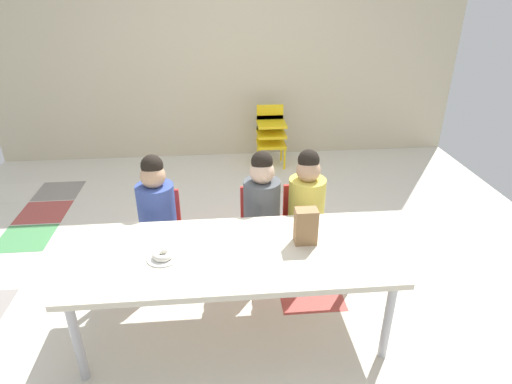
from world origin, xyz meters
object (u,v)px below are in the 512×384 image
paper_plate_near_edge (163,258)px  donut_powdered_on_plate (163,254)px  craft_table (233,258)px  seated_child_far_right (306,199)px  seated_child_near_camera (156,205)px  kid_chair_yellow_stack (271,132)px  seated_child_middle_seat (262,201)px  paper_bag_brown (306,226)px

paper_plate_near_edge → donut_powdered_on_plate: bearing=0.0°
craft_table → seated_child_far_right: bearing=48.0°
seated_child_near_camera → kid_chair_yellow_stack: bearing=62.1°
paper_plate_near_edge → donut_powdered_on_plate: (0.00, 0.00, 0.02)m
seated_child_far_right → donut_powdered_on_plate: bearing=-145.7°
craft_table → seated_child_near_camera: 0.79m
seated_child_middle_seat → donut_powdered_on_plate: size_ratio=7.72×
kid_chair_yellow_stack → paper_plate_near_edge: size_ratio=3.78×
seated_child_near_camera → donut_powdered_on_plate: bearing=-80.3°
craft_table → paper_plate_near_edge: (-0.39, -0.03, 0.05)m
seated_child_far_right → donut_powdered_on_plate: seated_child_far_right is taller
seated_child_near_camera → paper_bag_brown: size_ratio=4.17×
craft_table → seated_child_middle_seat: bearing=69.5°
paper_bag_brown → donut_powdered_on_plate: 0.83m
paper_bag_brown → seated_child_middle_seat: bearing=109.9°
seated_child_near_camera → seated_child_far_right: bearing=-0.0°
paper_bag_brown → donut_powdered_on_plate: (-0.82, -0.09, -0.08)m
craft_table → seated_child_far_right: seated_child_far_right is taller
kid_chair_yellow_stack → paper_plate_near_edge: kid_chair_yellow_stack is taller
craft_table → donut_powdered_on_plate: size_ratio=15.43×
seated_child_near_camera → paper_plate_near_edge: bearing=-80.3°
paper_bag_brown → paper_plate_near_edge: bearing=-173.7°
seated_child_near_camera → paper_plate_near_edge: 0.65m
seated_child_far_right → kid_chair_yellow_stack: seated_child_far_right is taller
seated_child_far_right → donut_powdered_on_plate: (-0.94, -0.64, 0.03)m
seated_child_middle_seat → paper_plate_near_edge: 0.90m
paper_plate_near_edge → paper_bag_brown: bearing=6.3°
kid_chair_yellow_stack → paper_bag_brown: bearing=-92.5°
kid_chair_yellow_stack → donut_powdered_on_plate: 2.79m
craft_table → donut_powdered_on_plate: 0.40m
paper_bag_brown → paper_plate_near_edge: (-0.82, -0.09, -0.11)m
seated_child_near_camera → seated_child_far_right: size_ratio=1.00×
paper_bag_brown → donut_powdered_on_plate: size_ratio=1.85×
seated_child_near_camera → paper_plate_near_edge: (0.11, -0.64, 0.01)m
paper_plate_near_edge → seated_child_middle_seat: bearing=46.0°
craft_table → seated_child_far_right: 0.82m
seated_child_near_camera → donut_powdered_on_plate: 0.65m
seated_child_near_camera → paper_bag_brown: 1.09m
seated_child_middle_seat → donut_powdered_on_plate: bearing=-134.0°
seated_child_far_right → donut_powdered_on_plate: size_ratio=7.72×
donut_powdered_on_plate → kid_chair_yellow_stack: bearing=70.3°
craft_table → seated_child_far_right: size_ratio=2.00×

